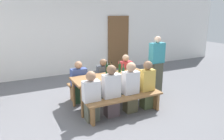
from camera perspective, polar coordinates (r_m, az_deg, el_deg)
name	(u,v)px	position (r m, az deg, el deg)	size (l,w,h in m)	color
ground_plane	(112,104)	(5.53, 0.00, -9.04)	(24.00, 24.00, 0.00)	slate
back_wall	(72,30)	(8.14, -10.60, 10.22)	(14.00, 0.20, 3.20)	white
wooden_door	(118,43)	(8.78, 1.68, 7.20)	(0.90, 0.06, 2.10)	brown
tasting_table	(112,79)	(5.29, 0.00, -2.44)	(1.93, 0.77, 0.75)	olive
bench_near	(126,101)	(4.84, 3.67, -8.19)	(1.83, 0.30, 0.45)	olive
bench_far	(101,83)	(5.98, -2.94, -3.55)	(1.83, 0.30, 0.45)	olive
wine_bottle_0	(107,69)	(5.42, -1.37, 0.28)	(0.07, 0.07, 0.32)	#143319
wine_bottle_1	(109,71)	(5.18, -0.75, -0.34)	(0.07, 0.07, 0.36)	#143319
wine_bottle_2	(123,72)	(5.14, 2.98, -0.59)	(0.07, 0.07, 0.32)	#234C2D
wine_bottle_3	(120,68)	(5.59, 2.06, 0.61)	(0.07, 0.07, 0.30)	#194723
wine_bottle_4	(112,69)	(5.40, -0.11, 0.20)	(0.06, 0.06, 0.31)	#332814
wine_glass_0	(91,74)	(5.05, -5.50, -0.98)	(0.06, 0.06, 0.18)	silver
wine_glass_1	(117,72)	(5.22, 1.42, -0.47)	(0.06, 0.06, 0.16)	silver
seated_guest_near_0	(91,97)	(4.59, -5.43, -7.18)	(0.36, 0.24, 1.10)	#525648
seated_guest_near_1	(111,92)	(4.76, -0.16, -5.84)	(0.38, 0.24, 1.18)	#534345
seated_guest_near_2	(131,88)	(4.98, 4.90, -4.83)	(0.37, 0.24, 1.18)	brown
seated_guest_near_3	(147,85)	(5.22, 9.20, -4.04)	(0.33, 0.24, 1.17)	#4C5734
seated_guest_far_0	(79,83)	(5.57, -8.65, -3.45)	(0.40, 0.24, 1.08)	#2E5234
seated_guest_far_1	(103,79)	(5.80, -2.26, -2.46)	(0.32, 0.24, 1.07)	#2E513C
seated_guest_far_2	(125,75)	(6.09, 3.53, -1.38)	(0.34, 0.24, 1.12)	#374F3A
standing_host	(156,66)	(6.17, 11.56, 0.92)	(0.42, 0.24, 1.63)	#464738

